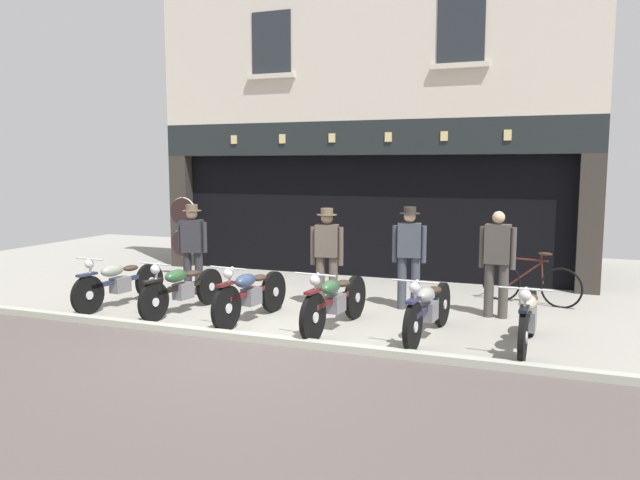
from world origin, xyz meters
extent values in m
cube|color=gray|center=(0.00, 5.00, -0.04)|extent=(21.31, 10.00, 0.08)
cube|color=#A5A898|center=(0.00, 0.08, 0.01)|extent=(21.31, 0.16, 0.18)
cube|color=black|center=(0.00, 7.30, 1.30)|extent=(8.56, 4.00, 2.60)
cube|color=#332D28|center=(-4.43, 5.18, 1.30)|extent=(0.44, 0.36, 2.60)
cube|color=#332D28|center=(4.43, 5.18, 1.30)|extent=(0.44, 0.36, 2.60)
cube|color=#23282D|center=(0.00, 5.55, 1.43)|extent=(8.19, 0.03, 2.18)
cube|color=black|center=(0.00, 5.12, 2.95)|extent=(9.31, 0.24, 0.70)
cube|color=#DBC684|center=(-2.91, 4.99, 2.95)|extent=(0.14, 0.03, 0.19)
cube|color=#DBC684|center=(-1.74, 4.99, 2.95)|extent=(0.14, 0.03, 0.20)
cube|color=#DBC684|center=(-0.60, 4.99, 2.95)|extent=(0.14, 0.03, 0.19)
cube|color=#DBC684|center=(0.61, 4.99, 2.95)|extent=(0.14, 0.03, 0.19)
cube|color=#DBC684|center=(1.72, 4.99, 2.95)|extent=(0.14, 0.03, 0.18)
cube|color=#DBC684|center=(2.91, 4.99, 2.95)|extent=(0.14, 0.03, 0.20)
cube|color=beige|center=(0.00, 5.20, 4.97)|extent=(9.31, 0.40, 3.34)
cube|color=#23282D|center=(-1.98, 4.99, 4.97)|extent=(0.90, 0.02, 1.30)
cube|color=beige|center=(-1.98, 4.95, 4.27)|extent=(1.10, 0.12, 0.10)
cube|color=#23282D|center=(1.99, 4.99, 4.97)|extent=(0.90, 0.02, 1.30)
cube|color=beige|center=(1.99, 4.95, 4.27)|extent=(1.10, 0.12, 0.10)
cylinder|color=black|center=(-3.15, 0.50, 0.32)|extent=(0.15, 0.63, 0.63)
cylinder|color=silver|center=(-3.15, 0.50, 0.32)|extent=(0.12, 0.15, 0.14)
cylinder|color=black|center=(-2.98, 1.87, 0.32)|extent=(0.16, 0.64, 0.63)
cylinder|color=silver|center=(-2.98, 1.87, 0.32)|extent=(0.13, 0.15, 0.14)
cube|color=#252D45|center=(-3.06, 1.18, 0.44)|extent=(0.23, 1.27, 0.07)
cube|color=slate|center=(-3.06, 1.18, 0.37)|extent=(0.24, 0.34, 0.26)
ellipsoid|color=gray|center=(-3.09, 1.02, 0.64)|extent=(0.28, 0.48, 0.20)
ellipsoid|color=#38281E|center=(-3.03, 1.43, 0.62)|extent=(0.24, 0.32, 0.10)
cube|color=#252D45|center=(-3.15, 0.50, 0.65)|extent=(0.15, 0.37, 0.04)
sphere|color=silver|center=(-3.15, 0.56, 0.82)|extent=(0.15, 0.15, 0.15)
cylinder|color=silver|center=(-3.15, 0.56, 0.90)|extent=(0.62, 0.10, 0.02)
cylinder|color=silver|center=(-3.15, 0.54, 0.61)|extent=(0.06, 0.23, 0.62)
cylinder|color=black|center=(-1.88, 0.48, 0.31)|extent=(0.15, 0.62, 0.62)
cylinder|color=silver|center=(-1.88, 0.48, 0.31)|extent=(0.12, 0.15, 0.14)
cylinder|color=black|center=(-1.71, 1.83, 0.31)|extent=(0.16, 0.62, 0.62)
cylinder|color=silver|center=(-1.71, 1.83, 0.31)|extent=(0.13, 0.15, 0.14)
cube|color=black|center=(-1.80, 1.16, 0.43)|extent=(0.23, 1.25, 0.07)
cube|color=slate|center=(-1.80, 1.16, 0.36)|extent=(0.24, 0.34, 0.26)
ellipsoid|color=#2C5430|center=(-1.82, 0.99, 0.63)|extent=(0.28, 0.48, 0.20)
ellipsoid|color=#38281E|center=(-1.76, 1.40, 0.61)|extent=(0.24, 0.32, 0.10)
cube|color=black|center=(-1.88, 0.48, 0.64)|extent=(0.14, 0.37, 0.04)
sphere|color=silver|center=(-1.87, 0.54, 0.81)|extent=(0.15, 0.15, 0.15)
cylinder|color=silver|center=(-1.87, 0.54, 0.89)|extent=(0.62, 0.10, 0.02)
cylinder|color=silver|center=(-1.88, 0.52, 0.60)|extent=(0.07, 0.25, 0.61)
cylinder|color=black|center=(-0.58, 0.42, 0.33)|extent=(0.14, 0.67, 0.67)
cylinder|color=silver|center=(-0.58, 0.42, 0.33)|extent=(0.11, 0.16, 0.15)
cylinder|color=black|center=(-0.45, 1.72, 0.33)|extent=(0.15, 0.67, 0.67)
cylinder|color=silver|center=(-0.45, 1.72, 0.33)|extent=(0.12, 0.16, 0.15)
cube|color=#581C1F|center=(-0.51, 1.07, 0.45)|extent=(0.20, 1.21, 0.07)
cube|color=slate|center=(-0.51, 1.07, 0.38)|extent=(0.23, 0.34, 0.26)
ellipsoid|color=#334264|center=(-0.53, 0.92, 0.65)|extent=(0.27, 0.48, 0.20)
ellipsoid|color=#38281E|center=(-0.49, 1.31, 0.63)|extent=(0.23, 0.32, 0.10)
cube|color=#581C1F|center=(-0.58, 0.42, 0.69)|extent=(0.14, 0.37, 0.04)
sphere|color=silver|center=(-0.58, 0.48, 0.83)|extent=(0.15, 0.15, 0.15)
cylinder|color=silver|center=(-0.58, 0.48, 0.91)|extent=(0.62, 0.09, 0.02)
cylinder|color=silver|center=(-0.58, 0.46, 0.62)|extent=(0.07, 0.29, 0.60)
cylinder|color=black|center=(0.79, 0.36, 0.34)|extent=(0.14, 0.68, 0.67)
cylinder|color=silver|center=(0.79, 0.36, 0.34)|extent=(0.12, 0.16, 0.15)
cylinder|color=black|center=(0.94, 1.77, 0.34)|extent=(0.15, 0.68, 0.67)
cylinder|color=silver|center=(0.94, 1.77, 0.34)|extent=(0.13, 0.16, 0.15)
cube|color=#5B1A1B|center=(0.86, 1.06, 0.46)|extent=(0.21, 1.31, 0.07)
cube|color=slate|center=(0.86, 1.06, 0.39)|extent=(0.23, 0.34, 0.26)
ellipsoid|color=#2F5233|center=(0.84, 0.89, 0.66)|extent=(0.27, 0.48, 0.20)
ellipsoid|color=#38281E|center=(0.89, 1.32, 0.64)|extent=(0.23, 0.32, 0.10)
cube|color=#5B1A1B|center=(0.79, 0.36, 0.69)|extent=(0.14, 0.37, 0.04)
sphere|color=silver|center=(0.79, 0.42, 0.84)|extent=(0.15, 0.15, 0.15)
cylinder|color=silver|center=(0.79, 0.42, 0.92)|extent=(0.62, 0.09, 0.02)
cylinder|color=silver|center=(0.79, 0.40, 0.63)|extent=(0.06, 0.26, 0.61)
cylinder|color=black|center=(2.15, 0.40, 0.33)|extent=(0.13, 0.65, 0.65)
cylinder|color=silver|center=(2.15, 0.40, 0.33)|extent=(0.11, 0.15, 0.14)
cylinder|color=black|center=(2.28, 1.82, 0.33)|extent=(0.14, 0.66, 0.65)
cylinder|color=silver|center=(2.28, 1.82, 0.33)|extent=(0.12, 0.15, 0.14)
cube|color=#262748|center=(2.21, 1.11, 0.45)|extent=(0.19, 1.32, 0.07)
cube|color=slate|center=(2.21, 1.11, 0.38)|extent=(0.23, 0.34, 0.26)
ellipsoid|color=gray|center=(2.20, 0.94, 0.65)|extent=(0.26, 0.48, 0.20)
ellipsoid|color=#38281E|center=(2.24, 1.37, 0.63)|extent=(0.23, 0.32, 0.10)
cube|color=#262748|center=(2.15, 0.40, 0.67)|extent=(0.13, 0.37, 0.04)
sphere|color=silver|center=(2.15, 0.46, 0.83)|extent=(0.15, 0.15, 0.15)
cylinder|color=silver|center=(2.15, 0.46, 0.91)|extent=(0.62, 0.08, 0.02)
cylinder|color=silver|center=(2.15, 0.44, 0.62)|extent=(0.06, 0.28, 0.61)
cylinder|color=black|center=(3.49, 0.40, 0.33)|extent=(0.10, 0.65, 0.65)
cylinder|color=silver|center=(3.49, 0.40, 0.33)|extent=(0.11, 0.15, 0.14)
cylinder|color=black|center=(3.55, 1.74, 0.33)|extent=(0.11, 0.65, 0.65)
cylinder|color=silver|center=(3.55, 1.74, 0.33)|extent=(0.12, 0.15, 0.14)
cube|color=black|center=(3.52, 1.07, 0.45)|extent=(0.12, 1.24, 0.07)
cube|color=slate|center=(3.52, 1.07, 0.38)|extent=(0.21, 0.33, 0.26)
ellipsoid|color=#A99E8B|center=(3.52, 0.91, 0.65)|extent=(0.24, 0.47, 0.20)
ellipsoid|color=#38281E|center=(3.53, 1.31, 0.63)|extent=(0.21, 0.31, 0.10)
cube|color=black|center=(3.49, 0.40, 0.67)|extent=(0.12, 0.36, 0.04)
sphere|color=silver|center=(3.50, 0.46, 0.83)|extent=(0.15, 0.15, 0.15)
cylinder|color=silver|center=(3.50, 0.46, 0.91)|extent=(0.62, 0.05, 0.02)
cylinder|color=silver|center=(3.50, 0.44, 0.62)|extent=(0.05, 0.29, 0.60)
cylinder|color=#2D2D33|center=(-2.31, 2.46, 0.40)|extent=(0.15, 0.15, 0.81)
cylinder|color=#2D2D33|center=(-2.53, 2.42, 0.40)|extent=(0.15, 0.15, 0.81)
cube|color=#2D2D33|center=(-2.42, 2.44, 1.09)|extent=(0.41, 0.29, 0.60)
cube|color=white|center=(-2.44, 2.55, 1.16)|extent=(0.14, 0.05, 0.34)
cube|color=maroon|center=(-2.44, 2.57, 1.15)|extent=(0.05, 0.02, 0.31)
cylinder|color=#2D2D33|center=(-2.19, 2.49, 1.07)|extent=(0.09, 0.09, 0.56)
cylinder|color=#2D2D33|center=(-2.65, 2.40, 1.07)|extent=(0.09, 0.09, 0.56)
sphere|color=tan|center=(-2.42, 2.44, 1.50)|extent=(0.21, 0.21, 0.21)
cylinder|color=brown|center=(-2.42, 2.44, 1.56)|extent=(0.35, 0.35, 0.01)
cylinder|color=brown|center=(-2.42, 2.44, 1.62)|extent=(0.22, 0.22, 0.11)
cylinder|color=brown|center=(0.36, 2.38, 0.44)|extent=(0.15, 0.15, 0.88)
cylinder|color=brown|center=(0.14, 2.34, 0.44)|extent=(0.15, 0.15, 0.88)
cube|color=brown|center=(0.25, 2.36, 1.13)|extent=(0.42, 0.29, 0.54)
cube|color=silver|center=(0.23, 2.47, 1.19)|extent=(0.14, 0.05, 0.30)
cube|color=black|center=(0.23, 2.48, 1.18)|extent=(0.05, 0.02, 0.28)
cylinder|color=brown|center=(0.48, 2.40, 1.04)|extent=(0.09, 0.09, 0.64)
cylinder|color=brown|center=(0.02, 2.31, 1.04)|extent=(0.09, 0.09, 0.64)
sphere|color=#9E7A5B|center=(0.25, 2.36, 1.51)|extent=(0.20, 0.20, 0.20)
cylinder|color=brown|center=(0.25, 2.36, 1.57)|extent=(0.34, 0.34, 0.01)
cylinder|color=brown|center=(0.25, 2.36, 1.62)|extent=(0.21, 0.21, 0.11)
cylinder|color=#3D424C|center=(1.68, 2.72, 0.45)|extent=(0.15, 0.15, 0.89)
cylinder|color=#3D424C|center=(1.47, 2.68, 0.45)|extent=(0.15, 0.15, 0.89)
cube|color=#3D424C|center=(1.58, 2.70, 1.16)|extent=(0.41, 0.29, 0.57)
cube|color=silver|center=(1.55, 2.81, 1.22)|extent=(0.14, 0.05, 0.32)
cube|color=#47234C|center=(1.55, 2.83, 1.21)|extent=(0.05, 0.02, 0.29)
cylinder|color=#3D424C|center=(1.81, 2.74, 1.09)|extent=(0.09, 0.09, 0.61)
cylinder|color=#3D424C|center=(1.35, 2.66, 1.09)|extent=(0.09, 0.09, 0.61)
sphere|color=beige|center=(1.58, 2.70, 1.55)|extent=(0.19, 0.19, 0.19)
cylinder|color=#332D28|center=(1.58, 2.70, 1.60)|extent=(0.33, 0.33, 0.01)
cylinder|color=#332D28|center=(1.58, 2.70, 1.65)|extent=(0.20, 0.20, 0.11)
cylinder|color=#47423D|center=(3.10, 2.61, 0.44)|extent=(0.15, 0.15, 0.88)
cylinder|color=#47423D|center=(2.88, 2.63, 0.44)|extent=(0.15, 0.15, 0.88)
cube|color=#47423D|center=(2.99, 2.62, 1.17)|extent=(0.39, 0.25, 0.62)
cube|color=white|center=(3.00, 2.74, 1.24)|extent=(0.14, 0.03, 0.35)
cube|color=maroon|center=(3.00, 2.75, 1.23)|extent=(0.05, 0.02, 0.32)
cylinder|color=#47423D|center=(3.22, 2.60, 1.11)|extent=(0.09, 0.09, 0.65)
cylinder|color=#47423D|center=(2.75, 2.64, 1.11)|extent=(0.09, 0.09, 0.65)
sphere|color=tan|center=(2.99, 2.62, 1.58)|extent=(0.20, 0.20, 0.20)
cylinder|color=#232328|center=(-3.54, 3.86, 0.85)|extent=(0.06, 0.06, 1.71)
cylinder|color=black|center=(-3.54, 3.84, 1.41)|extent=(0.59, 0.03, 0.59)
torus|color=silver|center=(-3.54, 3.86, 1.41)|extent=(0.61, 0.04, 0.61)
cylinder|color=black|center=(-3.54, 3.84, 0.74)|extent=(0.59, 0.03, 0.59)
torus|color=beige|center=(-3.54, 3.86, 0.74)|extent=(0.61, 0.04, 0.61)
cube|color=silver|center=(1.59, 5.40, 1.82)|extent=(0.73, 0.02, 1.03)
cube|color=#232328|center=(1.59, 5.39, 2.23)|extent=(0.73, 0.01, 0.20)
cube|color=beige|center=(2.57, 5.40, 1.78)|extent=(0.83, 0.02, 1.08)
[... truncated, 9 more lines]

